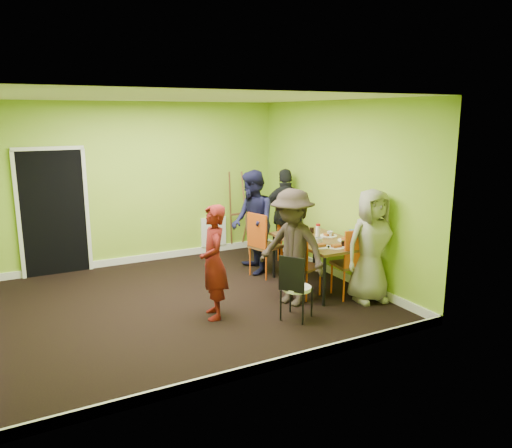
{
  "coord_description": "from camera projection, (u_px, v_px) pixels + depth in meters",
  "views": [
    {
      "loc": [
        -2.29,
        -6.32,
        2.59
      ],
      "look_at": [
        1.04,
        0.0,
        1.01
      ],
      "focal_mm": 35.0,
      "sensor_mm": 36.0,
      "label": 1
    }
  ],
  "objects": [
    {
      "name": "ground",
      "position": [
        191.0,
        301.0,
        7.06
      ],
      "size": [
        5.0,
        5.0,
        0.0
      ],
      "primitive_type": "plane",
      "color": "black",
      "rests_on": "ground"
    },
    {
      "name": "room_walls",
      "position": [
        186.0,
        233.0,
        6.88
      ],
      "size": [
        5.04,
        4.54,
        2.82
      ],
      "color": "#90C031",
      "rests_on": "ground"
    },
    {
      "name": "dining_table",
      "position": [
        319.0,
        243.0,
        7.5
      ],
      "size": [
        0.9,
        1.5,
        0.75
      ],
      "color": "black",
      "rests_on": "ground"
    },
    {
      "name": "chair_left_far",
      "position": [
        262.0,
        241.0,
        8.01
      ],
      "size": [
        0.54,
        0.54,
        1.05
      ],
      "rotation": [
        0.0,
        0.0,
        -1.28
      ],
      "color": "#DC5114",
      "rests_on": "ground"
    },
    {
      "name": "chair_left_near",
      "position": [
        301.0,
        262.0,
        7.11
      ],
      "size": [
        0.5,
        0.5,
        0.95
      ],
      "rotation": [
        0.0,
        0.0,
        -1.21
      ],
      "color": "#DC5114",
      "rests_on": "ground"
    },
    {
      "name": "chair_back_end",
      "position": [
        289.0,
        219.0,
        8.86
      ],
      "size": [
        0.6,
        0.65,
        1.09
      ],
      "rotation": [
        0.0,
        0.0,
        2.75
      ],
      "color": "#DC5114",
      "rests_on": "ground"
    },
    {
      "name": "chair_front_end",
      "position": [
        353.0,
        259.0,
        7.06
      ],
      "size": [
        0.48,
        0.48,
        1.03
      ],
      "rotation": [
        0.0,
        0.0,
        -0.14
      ],
      "color": "#DC5114",
      "rests_on": "ground"
    },
    {
      "name": "chair_bentwood",
      "position": [
        295.0,
        284.0,
        6.31
      ],
      "size": [
        0.47,
        0.47,
        0.87
      ],
      "rotation": [
        0.0,
        0.0,
        -0.97
      ],
      "color": "black",
      "rests_on": "ground"
    },
    {
      "name": "easel",
      "position": [
        242.0,
        212.0,
        9.46
      ],
      "size": [
        0.63,
        0.59,
        1.57
      ],
      "color": "brown",
      "rests_on": "ground"
    },
    {
      "name": "plate_near_left",
      "position": [
        295.0,
        235.0,
        7.73
      ],
      "size": [
        0.23,
        0.23,
        0.01
      ],
      "primitive_type": "cylinder",
      "color": "white",
      "rests_on": "dining_table"
    },
    {
      "name": "plate_near_right",
      "position": [
        321.0,
        247.0,
        7.04
      ],
      "size": [
        0.26,
        0.26,
        0.01
      ],
      "primitive_type": "cylinder",
      "color": "white",
      "rests_on": "dining_table"
    },
    {
      "name": "plate_far_back",
      "position": [
        297.0,
        232.0,
        7.92
      ],
      "size": [
        0.27,
        0.27,
        0.01
      ],
      "primitive_type": "cylinder",
      "color": "white",
      "rests_on": "dining_table"
    },
    {
      "name": "plate_far_front",
      "position": [
        336.0,
        247.0,
        7.0
      ],
      "size": [
        0.25,
        0.25,
        0.01
      ],
      "primitive_type": "cylinder",
      "color": "white",
      "rests_on": "dining_table"
    },
    {
      "name": "plate_wall_back",
      "position": [
        328.0,
        236.0,
        7.67
      ],
      "size": [
        0.27,
        0.27,
        0.01
      ],
      "primitive_type": "cylinder",
      "color": "white",
      "rests_on": "dining_table"
    },
    {
      "name": "plate_wall_front",
      "position": [
        347.0,
        240.0,
        7.4
      ],
      "size": [
        0.26,
        0.26,
        0.01
      ],
      "primitive_type": "cylinder",
      "color": "white",
      "rests_on": "dining_table"
    },
    {
      "name": "thermos",
      "position": [
        318.0,
        232.0,
        7.47
      ],
      "size": [
        0.07,
        0.07,
        0.2
      ],
      "primitive_type": "cylinder",
      "color": "white",
      "rests_on": "dining_table"
    },
    {
      "name": "blue_bottle",
      "position": [
        351.0,
        236.0,
        7.27
      ],
      "size": [
        0.07,
        0.07,
        0.19
      ],
      "primitive_type": "cylinder",
      "color": "blue",
      "rests_on": "dining_table"
    },
    {
      "name": "orange_bottle",
      "position": [
        310.0,
        236.0,
        7.53
      ],
      "size": [
        0.04,
        0.04,
        0.08
      ],
      "primitive_type": "cylinder",
      "color": "#DC5114",
      "rests_on": "dining_table"
    },
    {
      "name": "glass_mid",
      "position": [
        305.0,
        233.0,
        7.63
      ],
      "size": [
        0.06,
        0.06,
        0.1
      ],
      "primitive_type": "cylinder",
      "color": "black",
      "rests_on": "dining_table"
    },
    {
      "name": "glass_back",
      "position": [
        312.0,
        230.0,
        7.86
      ],
      "size": [
        0.07,
        0.07,
        0.09
      ],
      "primitive_type": "cylinder",
      "color": "black",
      "rests_on": "dining_table"
    },
    {
      "name": "glass_front",
      "position": [
        343.0,
        244.0,
        7.06
      ],
      "size": [
        0.06,
        0.06,
        0.09
      ],
      "primitive_type": "cylinder",
      "color": "black",
      "rests_on": "dining_table"
    },
    {
      "name": "cup_a",
      "position": [
        318.0,
        241.0,
        7.18
      ],
      "size": [
        0.13,
        0.13,
        0.1
      ],
      "primitive_type": "imported",
      "color": "white",
      "rests_on": "dining_table"
    },
    {
      "name": "cup_b",
      "position": [
        330.0,
        234.0,
        7.64
      ],
      "size": [
        0.09,
        0.09,
        0.08
      ],
      "primitive_type": "imported",
      "color": "white",
      "rests_on": "dining_table"
    },
    {
      "name": "person_standing",
      "position": [
        214.0,
        262.0,
        6.36
      ],
      "size": [
        0.47,
        0.61,
        1.48
      ],
      "primitive_type": "imported",
      "rotation": [
        0.0,
        0.0,
        -1.81
      ],
      "color": "#5F1110",
      "rests_on": "ground"
    },
    {
      "name": "person_left_far",
      "position": [
        253.0,
        222.0,
        8.18
      ],
      "size": [
        0.8,
        0.94,
        1.71
      ],
      "primitive_type": "imported",
      "rotation": [
        0.0,
        0.0,
        -1.77
      ],
      "color": "#151636",
      "rests_on": "ground"
    },
    {
      "name": "person_left_near",
      "position": [
        292.0,
        247.0,
        6.8
      ],
      "size": [
        0.94,
        1.19,
        1.62
      ],
      "primitive_type": "imported",
      "rotation": [
        0.0,
        0.0,
        -1.19
      ],
      "color": "#2C221D",
      "rests_on": "ground"
    },
    {
      "name": "person_back_end",
      "position": [
        286.0,
        215.0,
        8.95
      ],
      "size": [
        1.04,
        0.72,
        1.64
      ],
      "primitive_type": "imported",
      "rotation": [
        0.0,
        0.0,
        2.77
      ],
      "color": "black",
      "rests_on": "ground"
    },
    {
      "name": "person_front_end",
      "position": [
        371.0,
        246.0,
        6.92
      ],
      "size": [
        0.84,
        0.61,
        1.6
      ],
      "primitive_type": "imported",
      "rotation": [
        0.0,
        0.0,
        -0.14
      ],
      "color": "gray",
      "rests_on": "ground"
    }
  ]
}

